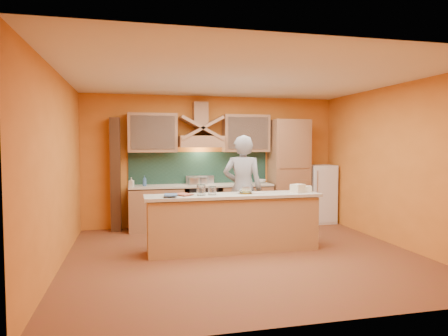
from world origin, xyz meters
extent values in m
cube|color=brown|center=(0.00, 0.00, 0.00)|extent=(5.50, 5.00, 0.01)
cube|color=white|center=(0.00, 0.00, 2.80)|extent=(5.50, 5.00, 0.01)
cube|color=orange|center=(0.00, 2.50, 1.40)|extent=(5.50, 0.02, 2.80)
cube|color=orange|center=(0.00, -2.50, 1.40)|extent=(5.50, 0.02, 2.80)
cube|color=orange|center=(-2.75, 0.00, 1.40)|extent=(0.02, 5.00, 2.80)
cube|color=orange|center=(2.75, 0.00, 1.40)|extent=(0.02, 5.00, 2.80)
cube|color=#9E6C48|center=(-1.25, 2.20, 0.43)|extent=(1.10, 0.60, 0.86)
cube|color=#9E6C48|center=(0.65, 2.20, 0.43)|extent=(1.10, 0.60, 0.86)
cube|color=beige|center=(-0.30, 2.20, 0.90)|extent=(3.00, 0.62, 0.04)
cube|color=black|center=(-0.30, 2.20, 0.45)|extent=(0.60, 0.58, 0.90)
cube|color=#17332A|center=(-0.30, 2.48, 1.25)|extent=(3.00, 0.03, 0.70)
cube|color=#9E6C48|center=(-0.30, 2.25, 1.82)|extent=(0.92, 0.50, 0.24)
cube|color=#9E6C48|center=(-0.30, 2.35, 2.40)|extent=(0.30, 0.30, 0.50)
cube|color=#9E6C48|center=(-1.30, 2.33, 2.00)|extent=(1.00, 0.35, 0.80)
cube|color=#9E6C48|center=(0.70, 2.33, 2.00)|extent=(1.00, 0.35, 0.80)
cube|color=#9E6C48|center=(1.65, 2.20, 1.15)|extent=(0.80, 0.60, 2.30)
cube|color=white|center=(2.40, 2.20, 0.65)|extent=(0.58, 0.60, 1.30)
cube|color=#472816|center=(-2.05, 2.35, 1.15)|extent=(0.20, 0.30, 2.30)
cube|color=tan|center=(-0.10, 0.30, 0.44)|extent=(2.80, 0.55, 0.88)
cube|color=beige|center=(-0.10, 0.30, 0.92)|extent=(2.90, 0.62, 0.05)
imported|color=gray|center=(0.19, 0.78, 0.96)|extent=(0.82, 0.67, 1.92)
cylinder|color=#ADADB4|center=(-0.47, 2.17, 0.98)|extent=(0.31, 0.31, 0.16)
cylinder|color=silver|center=(-0.25, 2.29, 0.97)|extent=(0.28, 0.28, 0.14)
imported|color=beige|center=(-1.74, 2.04, 1.02)|extent=(0.11, 0.11, 0.19)
imported|color=#365E95|center=(-1.48, 2.16, 1.03)|extent=(0.10, 0.11, 0.21)
imported|color=silver|center=(1.03, 2.29, 0.96)|extent=(0.25, 0.25, 0.07)
cube|color=white|center=(0.65, 2.24, 0.97)|extent=(0.33, 0.28, 0.11)
imported|color=#AB553D|center=(-1.01, 0.27, 0.96)|extent=(0.35, 0.37, 0.03)
imported|color=#3F5D8A|center=(-1.24, 0.19, 0.98)|extent=(0.24, 0.30, 0.02)
cylinder|color=silver|center=(-0.65, 0.27, 1.03)|extent=(0.14, 0.14, 0.17)
cylinder|color=white|center=(-0.46, 0.29, 1.01)|extent=(0.16, 0.16, 0.13)
cube|color=silver|center=(0.14, 0.35, 0.99)|extent=(0.14, 0.14, 0.10)
imported|color=silver|center=(0.11, 0.33, 0.98)|extent=(0.30, 0.30, 0.06)
cube|color=beige|center=(0.31, 0.34, 0.95)|extent=(0.24, 0.18, 0.02)
cube|color=#EEE9C4|center=(1.02, 0.26, 1.02)|extent=(0.28, 0.26, 0.14)
cube|color=beige|center=(1.20, 0.31, 1.00)|extent=(0.20, 0.17, 0.10)
camera|label=1|loc=(-1.73, -6.02, 1.77)|focal=32.00mm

